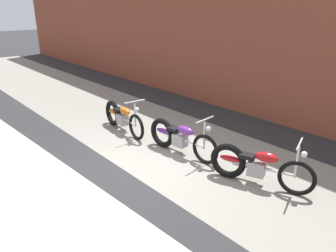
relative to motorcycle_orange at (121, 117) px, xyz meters
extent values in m
plane|color=#2D2D30|center=(2.18, -1.24, -0.40)|extent=(80.00, 80.00, 0.00)
cube|color=gray|center=(2.18, 0.51, -0.40)|extent=(36.00, 3.50, 0.01)
cube|color=brown|center=(2.18, 3.96, 2.70)|extent=(36.00, 0.50, 6.20)
torus|color=black|center=(0.80, -0.07, -0.06)|extent=(0.68, 0.14, 0.68)
torus|color=black|center=(-0.49, 0.04, -0.03)|extent=(0.74, 0.19, 0.73)
cylinder|color=silver|center=(0.16, -0.02, -0.02)|extent=(1.24, 0.16, 0.06)
cube|color=#99999E|center=(0.08, -0.01, -0.06)|extent=(0.34, 0.25, 0.28)
ellipsoid|color=orange|center=(0.24, -0.02, 0.22)|extent=(0.45, 0.23, 0.20)
ellipsoid|color=orange|center=(-0.44, 0.04, 0.03)|extent=(0.45, 0.22, 0.10)
cube|color=black|center=(-0.12, 0.01, 0.16)|extent=(0.30, 0.22, 0.08)
cylinder|color=silver|center=(0.76, -0.07, 0.25)|extent=(0.05, 0.05, 0.62)
cylinder|color=silver|center=(0.76, -0.07, 0.61)|extent=(0.08, 0.58, 0.03)
sphere|color=white|center=(0.86, -0.07, 0.43)|extent=(0.11, 0.11, 0.11)
cylinder|color=silver|center=(-0.15, 0.16, -0.14)|extent=(0.55, 0.11, 0.06)
torus|color=black|center=(2.87, 0.27, -0.06)|extent=(0.68, 0.15, 0.68)
torus|color=black|center=(1.58, 0.14, -0.03)|extent=(0.74, 0.20, 0.73)
cylinder|color=silver|center=(2.22, 0.21, -0.02)|extent=(1.23, 0.18, 0.06)
cube|color=#99999E|center=(2.14, 0.20, -0.06)|extent=(0.34, 0.25, 0.28)
ellipsoid|color=#6B2D93|center=(2.30, 0.21, 0.22)|extent=(0.46, 0.23, 0.20)
ellipsoid|color=#6B2D93|center=(1.63, 0.15, 0.03)|extent=(0.46, 0.22, 0.10)
cube|color=black|center=(1.95, 0.18, 0.16)|extent=(0.30, 0.23, 0.08)
cylinder|color=silver|center=(2.83, 0.27, 0.25)|extent=(0.05, 0.05, 0.62)
cylinder|color=silver|center=(2.83, 0.27, 0.61)|extent=(0.09, 0.58, 0.03)
sphere|color=white|center=(2.93, 0.28, 0.43)|extent=(0.11, 0.11, 0.11)
cylinder|color=silver|center=(1.89, 0.32, -0.14)|extent=(0.55, 0.12, 0.06)
torus|color=black|center=(4.80, 0.61, -0.06)|extent=(0.67, 0.30, 0.68)
torus|color=black|center=(3.58, 0.17, -0.03)|extent=(0.73, 0.37, 0.73)
cylinder|color=silver|center=(4.19, 0.39, -0.02)|extent=(1.18, 0.47, 0.06)
cube|color=#99999E|center=(4.11, 0.36, -0.06)|extent=(0.38, 0.31, 0.28)
ellipsoid|color=red|center=(4.26, 0.42, 0.22)|extent=(0.48, 0.33, 0.20)
ellipsoid|color=red|center=(3.62, 0.19, 0.03)|extent=(0.47, 0.32, 0.10)
cube|color=black|center=(3.93, 0.30, 0.16)|extent=(0.33, 0.28, 0.08)
cylinder|color=silver|center=(4.76, 0.60, 0.25)|extent=(0.06, 0.06, 0.62)
cylinder|color=silver|center=(4.76, 0.60, 0.61)|extent=(0.22, 0.56, 0.03)
sphere|color=white|center=(4.86, 0.63, 0.43)|extent=(0.11, 0.11, 0.11)
cylinder|color=silver|center=(3.84, 0.43, -0.14)|extent=(0.54, 0.24, 0.06)
cube|color=red|center=(4.94, -3.68, 0.99)|extent=(3.60, 0.22, 0.44)
camera|label=1|loc=(7.22, -4.53, 2.90)|focal=35.06mm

